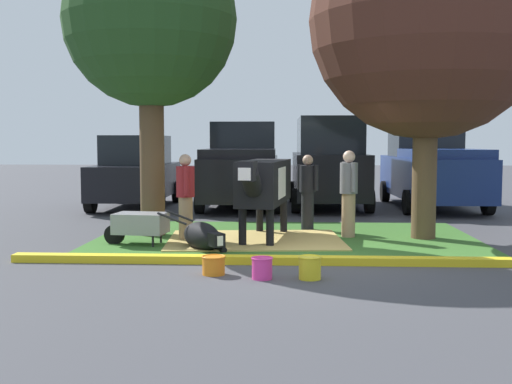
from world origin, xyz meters
TOP-DOWN VIEW (x-y plane):
  - ground_plane at (0.00, 0.00)m, footprint 80.00×80.00m
  - grass_island at (-0.44, 2.24)m, footprint 7.19×4.69m
  - curb_yellow at (-0.44, -0.25)m, footprint 8.39×0.24m
  - hay_bedding at (-1.00, 1.88)m, footprint 3.38×2.65m
  - shade_tree_left at (-3.05, 2.49)m, footprint 3.34×3.34m
  - shade_tree_right at (2.18, 2.35)m, footprint 4.40×4.40m
  - cow_holstein at (-0.85, 1.97)m, footprint 0.99×3.13m
  - calf_lying at (-1.85, 0.89)m, footprint 0.98×1.28m
  - person_handler at (0.01, 3.41)m, footprint 0.43×0.37m
  - person_visitor_near at (0.77, 2.42)m, footprint 0.34×0.51m
  - person_visitor_far at (-2.30, 1.87)m, footprint 0.34×0.52m
  - wheelbarrow at (-3.05, 1.34)m, footprint 1.62×0.70m
  - bucket_orange at (-1.43, -1.06)m, footprint 0.34×0.34m
  - bucket_pink at (-0.74, -1.31)m, footprint 0.30×0.30m
  - bucket_yellow at (-0.10, -1.28)m, footprint 0.32×0.32m
  - hatchback_white at (-4.66, 7.78)m, footprint 2.08×4.43m
  - pickup_truck_black at (-1.71, 8.22)m, footprint 2.29×5.43m
  - suv_black at (0.73, 8.09)m, footprint 2.18×4.63m
  - pickup_truck_maroon at (3.62, 8.23)m, footprint 2.29×5.43m

SIDE VIEW (x-z plane):
  - ground_plane at x=0.00m, z-range 0.00..0.00m
  - grass_island at x=-0.44m, z-range 0.00..0.02m
  - hay_bedding at x=-1.00m, z-range 0.01..0.04m
  - curb_yellow at x=-0.44m, z-range 0.00..0.12m
  - bucket_orange at x=-1.43m, z-range 0.01..0.27m
  - bucket_pink at x=-0.74m, z-range 0.01..0.30m
  - bucket_yellow at x=-0.10m, z-range 0.01..0.32m
  - calf_lying at x=-1.85m, z-range 0.00..0.48m
  - wheelbarrow at x=-3.05m, z-range 0.07..0.70m
  - person_handler at x=0.01m, z-range 0.06..1.63m
  - person_visitor_far at x=-2.30m, z-range 0.06..1.68m
  - person_visitor_near at x=0.77m, z-range 0.07..1.75m
  - hatchback_white at x=-4.66m, z-range -0.03..1.99m
  - cow_holstein at x=-0.85m, z-range 0.32..1.86m
  - pickup_truck_black at x=-1.71m, z-range -0.10..2.32m
  - pickup_truck_maroon at x=3.62m, z-range -0.10..2.32m
  - suv_black at x=0.73m, z-range 0.01..2.53m
  - shade_tree_right at x=2.18m, z-range 0.93..7.22m
  - shade_tree_left at x=-3.05m, z-range 1.21..7.06m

